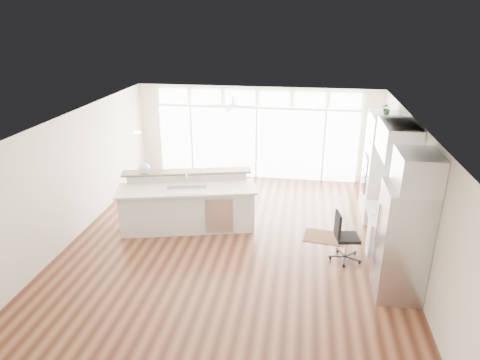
# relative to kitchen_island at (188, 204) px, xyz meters

# --- Properties ---
(floor) EXTENTS (7.00, 8.00, 0.02)m
(floor) POSITION_rel_kitchen_island_xyz_m (1.15, -0.44, -0.62)
(floor) COLOR #472315
(floor) RESTS_ON ground
(ceiling) EXTENTS (7.00, 8.00, 0.02)m
(ceiling) POSITION_rel_kitchen_island_xyz_m (1.15, -0.44, 2.09)
(ceiling) COLOR white
(ceiling) RESTS_ON wall_back
(wall_back) EXTENTS (7.00, 0.04, 2.70)m
(wall_back) POSITION_rel_kitchen_island_xyz_m (1.15, 3.56, 0.74)
(wall_back) COLOR beige
(wall_back) RESTS_ON floor
(wall_front) EXTENTS (7.00, 0.04, 2.70)m
(wall_front) POSITION_rel_kitchen_island_xyz_m (1.15, -4.44, 0.74)
(wall_front) COLOR beige
(wall_front) RESTS_ON floor
(wall_left) EXTENTS (0.04, 8.00, 2.70)m
(wall_left) POSITION_rel_kitchen_island_xyz_m (-2.35, -0.44, 0.74)
(wall_left) COLOR beige
(wall_left) RESTS_ON floor
(wall_right) EXTENTS (0.04, 8.00, 2.70)m
(wall_right) POSITION_rel_kitchen_island_xyz_m (4.65, -0.44, 0.74)
(wall_right) COLOR beige
(wall_right) RESTS_ON floor
(glass_wall) EXTENTS (5.80, 0.06, 2.08)m
(glass_wall) POSITION_rel_kitchen_island_xyz_m (1.15, 3.50, 0.44)
(glass_wall) COLOR white
(glass_wall) RESTS_ON wall_back
(transom_row) EXTENTS (5.90, 0.06, 0.40)m
(transom_row) POSITION_rel_kitchen_island_xyz_m (1.15, 3.50, 1.77)
(transom_row) COLOR white
(transom_row) RESTS_ON wall_back
(desk_window) EXTENTS (0.04, 0.85, 0.85)m
(desk_window) POSITION_rel_kitchen_island_xyz_m (4.61, -0.14, 0.94)
(desk_window) COLOR white
(desk_window) RESTS_ON wall_right
(ceiling_fan) EXTENTS (1.16, 1.16, 0.32)m
(ceiling_fan) POSITION_rel_kitchen_island_xyz_m (0.65, 2.36, 1.87)
(ceiling_fan) COLOR white
(ceiling_fan) RESTS_ON ceiling
(recessed_lights) EXTENTS (3.40, 3.00, 0.02)m
(recessed_lights) POSITION_rel_kitchen_island_xyz_m (1.15, -0.24, 2.07)
(recessed_lights) COLOR white
(recessed_lights) RESTS_ON ceiling
(oven_cabinet) EXTENTS (0.64, 1.20, 2.50)m
(oven_cabinet) POSITION_rel_kitchen_island_xyz_m (4.32, 1.36, 0.64)
(oven_cabinet) COLOR silver
(oven_cabinet) RESTS_ON floor
(desk_nook) EXTENTS (0.72, 1.30, 0.76)m
(desk_nook) POSITION_rel_kitchen_island_xyz_m (4.28, -0.14, -0.23)
(desk_nook) COLOR silver
(desk_nook) RESTS_ON floor
(upper_cabinets) EXTENTS (0.64, 1.30, 0.64)m
(upper_cabinets) POSITION_rel_kitchen_island_xyz_m (4.32, -0.14, 1.74)
(upper_cabinets) COLOR silver
(upper_cabinets) RESTS_ON wall_right
(refrigerator) EXTENTS (0.76, 0.90, 2.00)m
(refrigerator) POSITION_rel_kitchen_island_xyz_m (4.26, -1.79, 0.39)
(refrigerator) COLOR #B7B7BC
(refrigerator) RESTS_ON floor
(fridge_cabinet) EXTENTS (0.64, 0.90, 0.60)m
(fridge_cabinet) POSITION_rel_kitchen_island_xyz_m (4.32, -1.79, 1.69)
(fridge_cabinet) COLOR silver
(fridge_cabinet) RESTS_ON wall_right
(framed_photos) EXTENTS (0.06, 0.22, 0.80)m
(framed_photos) POSITION_rel_kitchen_island_xyz_m (4.61, 0.48, 0.79)
(framed_photos) COLOR black
(framed_photos) RESTS_ON wall_right
(kitchen_island) EXTENTS (3.27, 1.87, 1.23)m
(kitchen_island) POSITION_rel_kitchen_island_xyz_m (0.00, 0.00, 0.00)
(kitchen_island) COLOR silver
(kitchen_island) RESTS_ON floor
(rug) EXTENTS (0.97, 0.76, 0.01)m
(rug) POSITION_rel_kitchen_island_xyz_m (3.09, 0.03, -0.61)
(rug) COLOR #341C10
(rug) RESTS_ON floor
(office_chair) EXTENTS (0.60, 0.57, 1.02)m
(office_chair) POSITION_rel_kitchen_island_xyz_m (3.47, -0.83, -0.10)
(office_chair) COLOR black
(office_chair) RESTS_ON floor
(fishbowl) EXTENTS (0.33, 0.33, 0.25)m
(fishbowl) POSITION_rel_kitchen_island_xyz_m (-1.02, 0.16, 0.74)
(fishbowl) COLOR silver
(fishbowl) RESTS_ON kitchen_island
(monitor) EXTENTS (0.14, 0.54, 0.44)m
(monitor) POSITION_rel_kitchen_island_xyz_m (4.20, -0.14, 0.37)
(monitor) COLOR black
(monitor) RESTS_ON desk_nook
(keyboard) EXTENTS (0.13, 0.29, 0.01)m
(keyboard) POSITION_rel_kitchen_island_xyz_m (4.03, -0.14, 0.15)
(keyboard) COLOR white
(keyboard) RESTS_ON desk_nook
(potted_plant) EXTENTS (0.27, 0.30, 0.22)m
(potted_plant) POSITION_rel_kitchen_island_xyz_m (4.32, 1.36, 2.00)
(potted_plant) COLOR #316029
(potted_plant) RESTS_ON oven_cabinet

